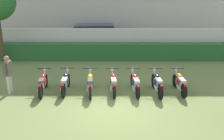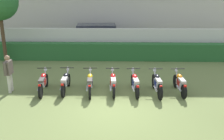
# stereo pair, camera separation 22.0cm
# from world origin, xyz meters

# --- Properties ---
(ground) EXTENTS (60.00, 60.00, 0.00)m
(ground) POSITION_xyz_m (0.00, 0.00, 0.00)
(ground) COLOR olive
(compound_wall) EXTENTS (23.68, 0.30, 1.87)m
(compound_wall) POSITION_xyz_m (0.00, 7.69, 0.94)
(compound_wall) COLOR silver
(compound_wall) RESTS_ON ground
(hedge_row) EXTENTS (18.94, 0.70, 1.06)m
(hedge_row) POSITION_xyz_m (0.00, 6.99, 0.53)
(hedge_row) COLOR #28602D
(hedge_row) RESTS_ON ground
(parked_car) EXTENTS (4.62, 2.32, 1.89)m
(parked_car) POSITION_xyz_m (-1.16, 9.53, 0.94)
(parked_car) COLOR navy
(parked_car) RESTS_ON ground
(motorcycle_in_row_0) EXTENTS (0.60, 1.88, 0.95)m
(motorcycle_in_row_0) POSITION_xyz_m (-2.93, 1.61, 0.44)
(motorcycle_in_row_0) COLOR black
(motorcycle_in_row_0) RESTS_ON ground
(motorcycle_in_row_1) EXTENTS (0.60, 1.83, 0.95)m
(motorcycle_in_row_1) POSITION_xyz_m (-1.99, 1.72, 0.44)
(motorcycle_in_row_1) COLOR black
(motorcycle_in_row_1) RESTS_ON ground
(motorcycle_in_row_2) EXTENTS (0.60, 1.96, 0.96)m
(motorcycle_in_row_2) POSITION_xyz_m (-0.92, 1.61, 0.45)
(motorcycle_in_row_2) COLOR black
(motorcycle_in_row_2) RESTS_ON ground
(motorcycle_in_row_3) EXTENTS (0.60, 1.87, 0.95)m
(motorcycle_in_row_3) POSITION_xyz_m (0.05, 1.66, 0.45)
(motorcycle_in_row_3) COLOR black
(motorcycle_in_row_3) RESTS_ON ground
(motorcycle_in_row_4) EXTENTS (0.60, 1.90, 0.94)m
(motorcycle_in_row_4) POSITION_xyz_m (0.98, 1.66, 0.44)
(motorcycle_in_row_4) COLOR black
(motorcycle_in_row_4) RESTS_ON ground
(motorcycle_in_row_5) EXTENTS (0.60, 1.91, 0.97)m
(motorcycle_in_row_5) POSITION_xyz_m (1.91, 1.58, 0.46)
(motorcycle_in_row_5) COLOR black
(motorcycle_in_row_5) RESTS_ON ground
(motorcycle_in_row_6) EXTENTS (0.60, 1.83, 0.95)m
(motorcycle_in_row_6) POSITION_xyz_m (2.89, 1.71, 0.44)
(motorcycle_in_row_6) COLOR black
(motorcycle_in_row_6) RESTS_ON ground
(inspector_person) EXTENTS (0.22, 0.66, 1.63)m
(inspector_person) POSITION_xyz_m (-4.35, 1.59, 0.96)
(inspector_person) COLOR beige
(inspector_person) RESTS_ON ground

